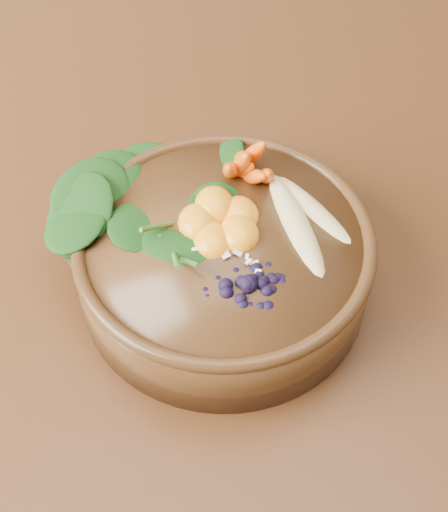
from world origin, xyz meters
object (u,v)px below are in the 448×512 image
Objects in this scene: dining_table at (354,251)px; blueberry_pile at (247,272)px; kale_heap at (161,188)px; mandarin_cluster at (220,213)px; banana_halves at (306,206)px; stoneware_bowl at (224,263)px; carrot_cluster at (251,142)px.

blueberry_pile reaches higher than dining_table.
mandarin_cluster is (0.05, -0.03, -0.01)m from kale_heap.
kale_heap is at bearing -163.73° from dining_table.
dining_table is at bearing 47.42° from blueberry_pile.
dining_table is at bearing 33.68° from banana_halves.
banana_halves is 0.07m from mandarin_cluster.
blueberry_pile is (-0.14, -0.16, 0.18)m from dining_table.
kale_heap is at bearing 138.54° from stoneware_bowl.
stoneware_bowl is at bearing 104.53° from blueberry_pile.
dining_table is 13.45× the size of blueberry_pile.
banana_halves is at bearing -134.65° from dining_table.
banana_halves is (0.04, -0.06, -0.02)m from carrot_cluster.
kale_heap is 0.06m from mandarin_cluster.
mandarin_cluster is 0.07m from blueberry_pile.
mandarin_cluster is (-0.03, -0.06, -0.02)m from carrot_cluster.
stoneware_bowl is (-0.16, -0.10, 0.13)m from dining_table.
dining_table is at bearing 0.58° from carrot_cluster.
stoneware_bowl is 0.09m from kale_heap.
stoneware_bowl is 0.07m from blueberry_pile.
dining_table is 0.23m from stoneware_bowl.
dining_table is 0.25m from mandarin_cluster.
kale_heap is at bearing -169.49° from carrot_cluster.
mandarin_cluster is (-0.00, 0.02, 0.05)m from stoneware_bowl.
kale_heap is 0.12m from banana_halves.
kale_heap is 2.38× the size of carrot_cluster.
mandarin_cluster is at bearing -30.11° from kale_heap.
banana_halves is 0.09m from blueberry_pile.
dining_table is 9.49× the size of kale_heap.
carrot_cluster is (0.08, 0.03, 0.02)m from kale_heap.
kale_heap is (-0.21, -0.06, 0.18)m from dining_table.
stoneware_bowl reaches higher than dining_table.
kale_heap is 0.11m from blueberry_pile.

